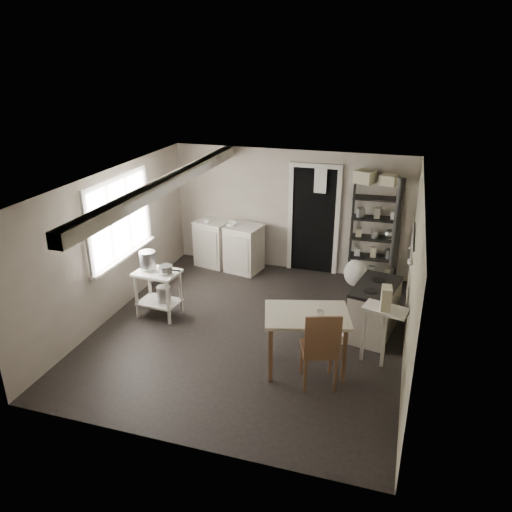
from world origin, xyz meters
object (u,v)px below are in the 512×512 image
(chair, at_px, (319,349))
(work_table, at_px, (306,343))
(prep_table, at_px, (159,293))
(stockpot, at_px, (148,260))
(base_cabinets, at_px, (229,245))
(stove, at_px, (374,307))
(flour_sack, at_px, (355,274))
(shelf_rack, at_px, (375,233))

(chair, bearing_deg, work_table, 110.48)
(prep_table, xyz_separation_m, stockpot, (-0.15, 0.02, 0.54))
(base_cabinets, height_order, chair, chair)
(stockpot, height_order, work_table, stockpot)
(work_table, xyz_separation_m, chair, (0.22, -0.27, 0.10))
(prep_table, bearing_deg, stove, 7.64)
(chair, bearing_deg, flour_sack, 68.46)
(stove, xyz_separation_m, work_table, (-0.78, -1.17, -0.06))
(shelf_rack, bearing_deg, flour_sack, -136.30)
(shelf_rack, height_order, chair, shelf_rack)
(work_table, xyz_separation_m, flour_sack, (0.35, 2.73, -0.14))
(shelf_rack, xyz_separation_m, flour_sack, (-0.26, -0.28, -0.71))
(base_cabinets, xyz_separation_m, work_table, (2.12, -2.88, -0.08))
(stove, xyz_separation_m, chair, (-0.56, -1.44, 0.04))
(stockpot, bearing_deg, chair, -19.29)
(stockpot, bearing_deg, stove, 7.04)
(prep_table, relative_size, base_cabinets, 0.56)
(work_table, relative_size, chair, 1.01)
(base_cabinets, height_order, work_table, base_cabinets)
(stockpot, distance_m, stove, 3.51)
(shelf_rack, xyz_separation_m, chair, (-0.38, -3.28, -0.47))
(chair, bearing_deg, shelf_rack, 64.14)
(shelf_rack, distance_m, work_table, 3.12)
(prep_table, height_order, shelf_rack, shelf_rack)
(stockpot, bearing_deg, flour_sack, 33.48)
(flour_sack, bearing_deg, shelf_rack, 46.68)
(stockpot, distance_m, chair, 3.09)
(work_table, distance_m, flour_sack, 2.76)
(flour_sack, bearing_deg, work_table, -97.20)
(shelf_rack, bearing_deg, stockpot, -148.25)
(shelf_rack, distance_m, stove, 1.92)
(chair, distance_m, flour_sack, 3.01)
(prep_table, relative_size, stove, 0.76)
(prep_table, bearing_deg, flour_sack, 35.08)
(chair, bearing_deg, base_cabinets, 107.43)
(stockpot, xyz_separation_m, base_cabinets, (0.54, 2.14, -0.48))
(prep_table, height_order, work_table, work_table)
(prep_table, bearing_deg, base_cabinets, 79.67)
(base_cabinets, bearing_deg, chair, -42.14)
(prep_table, xyz_separation_m, work_table, (2.51, -0.73, -0.02))
(stockpot, height_order, shelf_rack, shelf_rack)
(base_cabinets, relative_size, shelf_rack, 0.75)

